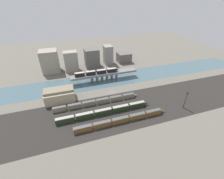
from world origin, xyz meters
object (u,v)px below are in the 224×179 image
at_px(warehouse_building, 60,95).
at_px(train_on_bridge, 97,72).
at_px(train_yard_near, 122,120).
at_px(train_yard_mid, 105,112).
at_px(train_yard_far, 98,102).
at_px(signal_tower, 185,100).

bearing_deg(warehouse_building, train_on_bridge, 30.94).
relative_size(train_yard_near, warehouse_building, 2.86).
relative_size(train_yard_near, train_yard_mid, 0.95).
bearing_deg(train_yard_far, signal_tower, -22.30).
bearing_deg(train_yard_near, train_yard_mid, 127.85).
height_order(warehouse_building, signal_tower, signal_tower).
bearing_deg(train_on_bridge, train_yard_near, -87.75).
height_order(train_on_bridge, train_yard_mid, train_on_bridge).
height_order(train_yard_far, warehouse_building, warehouse_building).
relative_size(train_yard_mid, signal_tower, 5.05).
relative_size(train_yard_mid, warehouse_building, 3.03).
height_order(train_yard_mid, signal_tower, signal_tower).
distance_m(train_yard_near, signal_tower, 49.05).
height_order(train_yard_near, signal_tower, signal_tower).
height_order(train_yard_near, train_yard_mid, train_yard_mid).
height_order(train_yard_mid, warehouse_building, warehouse_building).
bearing_deg(train_on_bridge, train_yard_far, -103.63).
distance_m(train_on_bridge, train_yard_far, 36.90).
bearing_deg(train_yard_far, train_yard_mid, -80.65).
bearing_deg(warehouse_building, train_yard_mid, -42.61).
xyz_separation_m(train_yard_near, signal_tower, (48.81, -0.22, 4.85)).
bearing_deg(train_on_bridge, signal_tower, -49.31).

